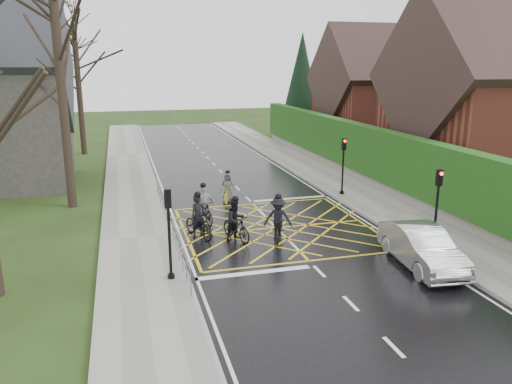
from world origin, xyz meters
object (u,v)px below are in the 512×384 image
cyclist_rear (199,222)px  cyclist_back (236,224)px  cyclist_lead (228,191)px  car (422,247)px  cyclist_mid (278,223)px  cyclist_front (204,208)px

cyclist_rear → cyclist_back: cyclist_rear is taller
cyclist_lead → car: size_ratio=0.41×
cyclist_rear → cyclist_back: 1.63m
cyclist_mid → car: (4.10, -3.97, 0.00)m
cyclist_rear → car: 8.90m
cyclist_front → cyclist_lead: (1.85, 3.33, -0.11)m
cyclist_rear → car: size_ratio=0.48×
cyclist_mid → cyclist_front: cyclist_mid is taller
cyclist_front → cyclist_rear: bearing=-119.8°
cyclist_back → cyclist_lead: bearing=59.6°
cyclist_back → cyclist_mid: size_ratio=0.90×
cyclist_mid → cyclist_front: 3.99m
cyclist_mid → cyclist_front: (-2.57, 3.05, -0.02)m
cyclist_front → cyclist_lead: size_ratio=1.07×
cyclist_back → cyclist_front: (-0.89, 2.60, -0.01)m
cyclist_lead → car: 11.43m
cyclist_rear → cyclist_mid: size_ratio=0.99×
cyclist_back → cyclist_lead: cyclist_back is taller
cyclist_lead → cyclist_rear: bearing=-92.4°
cyclist_back → car: (5.78, -4.42, 0.01)m
cyclist_back → car: cyclist_back is taller
cyclist_back → cyclist_lead: 6.01m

